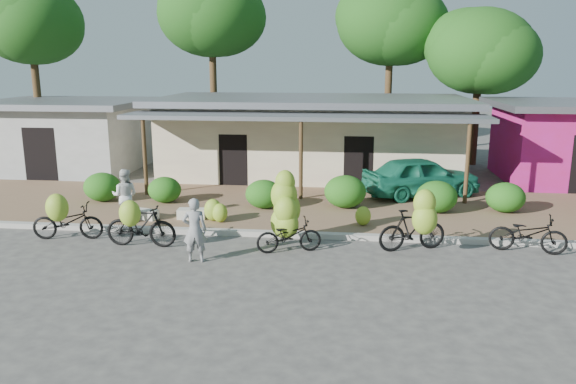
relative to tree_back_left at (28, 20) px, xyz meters
name	(u,v)px	position (x,y,z in m)	size (l,w,h in m)	color
ground	(278,261)	(13.69, -13.11, -6.73)	(100.00, 100.00, 0.00)	#42403D
sidewalk	(298,208)	(13.69, -8.11, -6.67)	(60.00, 6.00, 0.12)	brown
curb	(287,234)	(13.69, -11.11, -6.65)	(60.00, 0.25, 0.15)	#A8A399
shop_main	(311,136)	(13.69, -2.18, -5.01)	(13.00, 8.50, 3.35)	beige
shop_pink	(568,141)	(24.19, -2.12, -5.06)	(6.00, 6.00, 3.25)	#B51B80
shop_grey	(69,134)	(2.69, -2.12, -5.11)	(7.00, 6.00, 3.15)	#AEADA8
tree_back_left	(28,20)	(0.00, 0.00, 0.00)	(5.03, 4.89, 8.60)	#503C20
tree_far_center	(208,12)	(8.00, 3.00, 0.56)	(5.51, 5.42, 9.36)	#503C20
tree_center_right	(387,20)	(17.00, 3.50, 0.12)	(5.48, 5.38, 8.90)	#503C20
tree_near_right	(476,49)	(21.00, 1.50, -1.33)	(5.03, 4.90, 7.27)	#503C20
hedge_0	(102,187)	(6.94, -8.15, -6.11)	(1.27, 1.14, 0.99)	#1D5E15
hedge_1	(165,190)	(9.13, -8.08, -6.17)	(1.13, 1.02, 0.88)	#1D5E15
hedge_2	(264,194)	(12.61, -8.46, -6.14)	(1.21, 1.09, 0.94)	#1D5E15
hedge_3	(345,192)	(15.25, -8.07, -6.08)	(1.37, 1.23, 1.07)	#1D5E15
hedge_4	(437,197)	(18.15, -8.35, -6.10)	(1.30, 1.17, 1.01)	#1D5E15
hedge_5	(506,197)	(20.33, -8.07, -6.13)	(1.22, 1.10, 0.95)	#1D5E15
bike_far_left	(66,219)	(7.71, -12.09, -6.14)	(2.00, 1.37, 1.44)	black
bike_left	(140,224)	(9.94, -12.47, -6.09)	(1.91, 1.16, 1.43)	black
bike_center	(287,218)	(13.79, -12.09, -5.89)	(1.79, 1.37, 2.05)	black
bike_right	(416,225)	(17.11, -12.04, -5.99)	(1.91, 1.43, 1.76)	black
bike_far_right	(528,234)	(19.98, -11.70, -6.23)	(1.98, 1.00, 1.00)	black
loose_banana_a	(213,210)	(11.33, -10.14, -6.27)	(0.54, 0.46, 0.67)	#92C130
loose_banana_b	(220,213)	(11.57, -10.27, -6.32)	(0.46, 0.39, 0.58)	#92C130
loose_banana_c	(363,216)	(15.81, -10.12, -6.32)	(0.46, 0.39, 0.57)	#92C130
sack_near	(192,214)	(10.62, -9.97, -6.46)	(0.85, 0.40, 0.30)	beige
sack_far	(145,214)	(9.21, -10.16, -6.47)	(0.75, 0.38, 0.28)	beige
vendor	(195,230)	(11.69, -13.35, -5.92)	(0.59, 0.39, 1.61)	gray
bystander	(125,195)	(8.76, -10.51, -5.81)	(0.78, 0.61, 1.60)	silver
teal_van	(421,176)	(17.90, -6.11, -5.90)	(1.69, 4.19, 1.43)	#186E51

